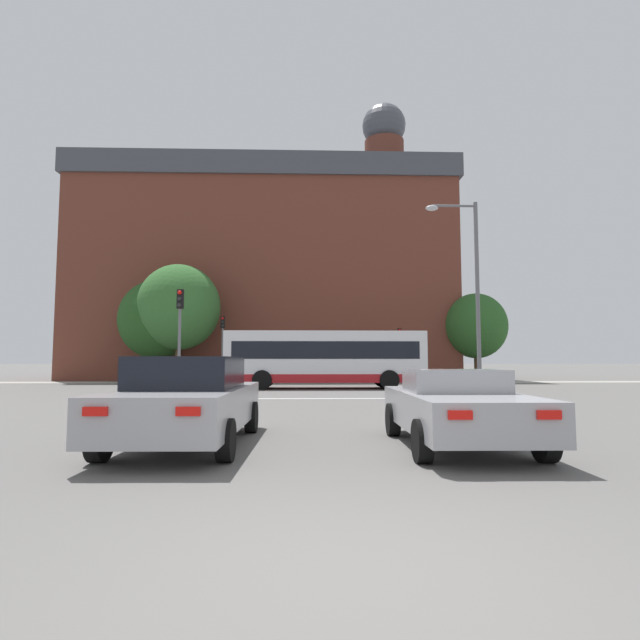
{
  "coord_description": "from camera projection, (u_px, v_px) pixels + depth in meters",
  "views": [
    {
      "loc": [
        -0.37,
        -3.63,
        1.5
      ],
      "look_at": [
        0.37,
        20.46,
        3.45
      ],
      "focal_mm": 28.0,
      "sensor_mm": 36.0,
      "label": 1
    }
  ],
  "objects": [
    {
      "name": "stop_line_strip",
      "position": [
        314.0,
        399.0,
        19.48
      ],
      "size": [
        9.1,
        0.3,
        0.01
      ],
      "primitive_type": "cube",
      "color": "silver",
      "rests_on": "ground_plane"
    },
    {
      "name": "pedestrian_waiting",
      "position": [
        200.0,
        368.0,
        33.04
      ],
      "size": [
        0.45,
        0.33,
        1.66
      ],
      "rotation": [
        0.0,
        0.0,
        3.43
      ],
      "color": "black",
      "rests_on": "ground_plane"
    },
    {
      "name": "far_pavement",
      "position": [
        310.0,
        382.0,
        33.92
      ],
      "size": [
        70.11,
        2.5,
        0.01
      ],
      "primitive_type": "cube",
      "color": "#A09B91",
      "rests_on": "ground_plane"
    },
    {
      "name": "car_roadster_right",
      "position": [
        457.0,
        407.0,
        8.66
      ],
      "size": [
        2.08,
        4.33,
        1.33
      ],
      "rotation": [
        0.0,
        0.0,
        -0.01
      ],
      "color": "#9E9EA3",
      "rests_on": "ground_plane"
    },
    {
      "name": "pedestrian_walking_east",
      "position": [
        326.0,
        368.0,
        34.3
      ],
      "size": [
        0.43,
        0.29,
        1.64
      ],
      "rotation": [
        0.0,
        0.0,
        2.96
      ],
      "color": "brown",
      "rests_on": "ground_plane"
    },
    {
      "name": "bus_crossing_lead",
      "position": [
        325.0,
        358.0,
        26.61
      ],
      "size": [
        10.48,
        2.64,
        3.02
      ],
      "rotation": [
        0.0,
        0.0,
        -1.57
      ],
      "color": "silver",
      "rests_on": "ground_plane"
    },
    {
      "name": "traffic_light_far_right",
      "position": [
        400.0,
        346.0,
        33.85
      ],
      "size": [
        0.26,
        0.31,
        3.67
      ],
      "color": "slate",
      "rests_on": "ground_plane"
    },
    {
      "name": "traffic_light_near_left",
      "position": [
        180.0,
        325.0,
        20.44
      ],
      "size": [
        0.26,
        0.31,
        4.41
      ],
      "color": "slate",
      "rests_on": "ground_plane"
    },
    {
      "name": "traffic_light_far_left",
      "position": [
        222.0,
        338.0,
        33.13
      ],
      "size": [
        0.26,
        0.31,
        4.43
      ],
      "color": "slate",
      "rests_on": "ground_plane"
    },
    {
      "name": "car_saloon_left",
      "position": [
        189.0,
        400.0,
        8.86
      ],
      "size": [
        2.15,
        4.89,
        1.56
      ],
      "rotation": [
        0.0,
        0.0,
        -0.02
      ],
      "color": "#9E9EA3",
      "rests_on": "ground_plane"
    },
    {
      "name": "street_lamp_junction",
      "position": [
        469.0,
        279.0,
        19.67
      ],
      "size": [
        2.09,
        0.36,
        7.8
      ],
      "color": "slate",
      "rests_on": "ground_plane"
    },
    {
      "name": "tree_by_building",
      "position": [
        179.0,
        307.0,
        33.78
      ],
      "size": [
        5.53,
        5.53,
        8.0
      ],
      "color": "#4C3823",
      "rests_on": "ground_plane"
    },
    {
      "name": "tree_distant",
      "position": [
        157.0,
        319.0,
        34.56
      ],
      "size": [
        5.23,
        5.23,
        7.07
      ],
      "color": "#4C3823",
      "rests_on": "ground_plane"
    },
    {
      "name": "pedestrian_walking_west",
      "position": [
        154.0,
        367.0,
        33.53
      ],
      "size": [
        0.29,
        0.43,
        1.77
      ],
      "rotation": [
        0.0,
        0.0,
        4.52
      ],
      "color": "#333851",
      "rests_on": "ground_plane"
    },
    {
      "name": "brick_civic_building",
      "position": [
        269.0,
        272.0,
        42.09
      ],
      "size": [
        30.51,
        10.77,
        23.76
      ],
      "color": "brown",
      "rests_on": "ground_plane"
    },
    {
      "name": "tree_kerbside",
      "position": [
        476.0,
        326.0,
        37.14
      ],
      "size": [
        4.61,
        4.61,
        6.48
      ],
      "color": "#4C3823",
      "rests_on": "ground_plane"
    },
    {
      "name": "ground_plane",
      "position": [
        356.0,
        574.0,
        3.5
      ],
      "size": [
        400.0,
        400.0,
        0.0
      ],
      "primitive_type": "plane",
      "color": "#605E5B"
    }
  ]
}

